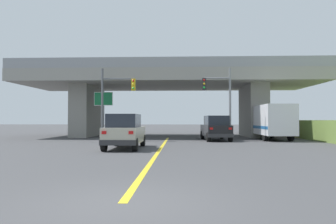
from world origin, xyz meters
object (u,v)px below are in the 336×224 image
object	(u,v)px
suv_lead	(125,131)
traffic_signal_nearside	(221,96)
suv_crossing	(216,128)
traffic_signal_farside	(113,96)
box_truck	(270,121)
highway_sign	(103,103)

from	to	relation	value
suv_lead	traffic_signal_nearside	xyz separation A→B (m)	(6.50, 6.92, 2.59)
suv_crossing	traffic_signal_farside	world-z (taller)	traffic_signal_farside
traffic_signal_nearside	traffic_signal_farside	size ratio (longest dim) A/B	1.00
box_truck	traffic_signal_farside	size ratio (longest dim) A/B	1.30
suv_crossing	traffic_signal_farside	bearing A→B (deg)	-177.16
highway_sign	traffic_signal_farside	bearing A→B (deg)	-64.69
suv_crossing	box_truck	distance (m)	5.16
suv_lead	traffic_signal_farside	bearing A→B (deg)	107.79
traffic_signal_nearside	highway_sign	world-z (taller)	traffic_signal_nearside
suv_lead	traffic_signal_nearside	size ratio (longest dim) A/B	0.78
suv_lead	suv_crossing	world-z (taller)	same
suv_crossing	traffic_signal_nearside	world-z (taller)	traffic_signal_nearside
box_truck	traffic_signal_farside	world-z (taller)	traffic_signal_farside
suv_crossing	traffic_signal_nearside	xyz separation A→B (m)	(0.36, -0.72, 2.59)
box_truck	suv_crossing	bearing A→B (deg)	-161.78
box_truck	highway_sign	distance (m)	14.92
traffic_signal_farside	highway_sign	bearing A→B (deg)	115.31
suv_crossing	box_truck	world-z (taller)	box_truck
box_truck	traffic_signal_nearside	world-z (taller)	traffic_signal_nearside
suv_crossing	highway_sign	distance (m)	10.47
suv_crossing	highway_sign	size ratio (longest dim) A/B	1.09
suv_crossing	box_truck	xyz separation A→B (m)	(4.88, 1.61, 0.55)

